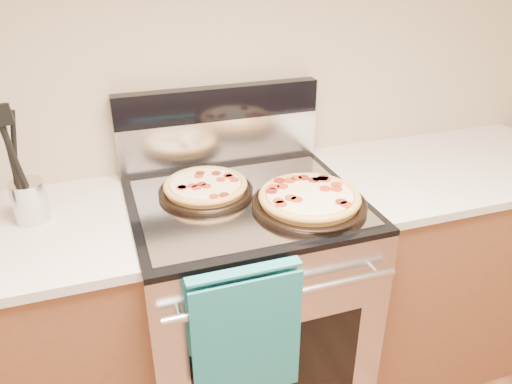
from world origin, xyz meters
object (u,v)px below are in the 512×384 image
object	(u,v)px
pepperoni_pizza_front	(309,200)
pepperoni_pizza_back	(206,188)
range_body	(246,309)
utensil_crock	(30,201)

from	to	relation	value
pepperoni_pizza_front	pepperoni_pizza_back	bearing A→B (deg)	145.87
pepperoni_pizza_front	range_body	bearing A→B (deg)	144.01
pepperoni_pizza_back	utensil_crock	world-z (taller)	utensil_crock
range_body	pepperoni_pizza_back	bearing A→B (deg)	148.88
range_body	pepperoni_pizza_back	xyz separation A→B (m)	(-0.12, 0.07, 0.50)
range_body	utensil_crock	xyz separation A→B (m)	(-0.66, 0.10, 0.53)
pepperoni_pizza_front	utensil_crock	xyz separation A→B (m)	(-0.84, 0.23, 0.02)
pepperoni_pizza_back	utensil_crock	bearing A→B (deg)	177.12
utensil_crock	pepperoni_pizza_back	bearing A→B (deg)	-2.88
pepperoni_pizza_back	utensil_crock	distance (m)	0.55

